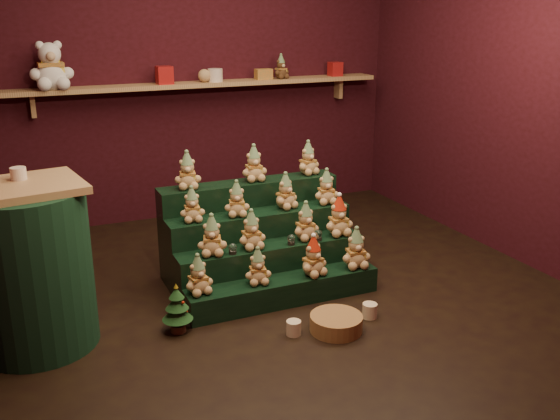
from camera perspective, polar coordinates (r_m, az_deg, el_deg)
name	(u,v)px	position (r m, az deg, el deg)	size (l,w,h in m)	color
ground	(282,288)	(4.66, 0.20, -7.18)	(4.00, 4.00, 0.00)	black
back_wall	(196,72)	(6.17, -7.68, 12.43)	(4.00, 0.10, 2.80)	black
front_wall	(497,166)	(2.55, 19.24, 3.81)	(4.00, 0.10, 2.80)	black
right_wall	(517,84)	(5.41, 20.85, 10.68)	(0.10, 4.00, 2.80)	black
back_shelf	(202,85)	(6.02, -7.16, 11.29)	(3.60, 0.26, 0.24)	tan
riser_tier_front	(284,291)	(4.41, 0.34, -7.38)	(1.40, 0.22, 0.18)	black
riser_tier_midfront	(271,267)	(4.56, -0.79, -5.27)	(1.40, 0.22, 0.36)	black
riser_tier_midback	(260,246)	(4.72, -1.83, -3.30)	(1.40, 0.22, 0.54)	black
riser_tier_back	(249,226)	(4.88, -2.81, -1.45)	(1.40, 0.22, 0.72)	black
teddy_0	(198,275)	(4.15, -7.50, -5.87)	(0.19, 0.17, 0.27)	tan
teddy_1	(258,266)	(4.26, -2.04, -5.14)	(0.18, 0.16, 0.25)	tan
teddy_2	(313,256)	(4.39, 3.06, -4.23)	(0.20, 0.18, 0.29)	tan
teddy_3	(356,248)	(4.55, 6.96, -3.46)	(0.21, 0.19, 0.30)	tan
teddy_4	(212,235)	(4.29, -6.24, -2.31)	(0.20, 0.18, 0.28)	tan
teddy_5	(251,230)	(4.38, -2.63, -1.81)	(0.20, 0.18, 0.28)	tan
teddy_6	(306,221)	(4.55, 2.36, -1.02)	(0.20, 0.18, 0.28)	tan
teddy_7	(339,216)	(4.65, 5.40, -0.52)	(0.21, 0.19, 0.30)	tan
teddy_8	(192,204)	(4.43, -8.06, 0.51)	(0.18, 0.16, 0.25)	tan
teddy_9	(237,199)	(4.51, -3.98, 1.02)	(0.18, 0.16, 0.26)	tan
teddy_10	(285,191)	(4.68, 0.50, 1.75)	(0.19, 0.17, 0.27)	tan
teddy_11	(326,187)	(4.80, 4.26, 2.13)	(0.19, 0.17, 0.27)	tan
teddy_12	(187,170)	(4.59, -8.47, 3.61)	(0.19, 0.17, 0.27)	tan
teddy_13	(254,163)	(4.75, -2.41, 4.29)	(0.20, 0.18, 0.27)	tan
teddy_14	(308,158)	(4.95, 2.58, 4.77)	(0.19, 0.17, 0.26)	tan
snow_globe_a	(233,249)	(4.32, -4.35, -3.54)	(0.06, 0.06, 0.08)	black
snow_globe_b	(291,240)	(4.48, 1.03, -2.71)	(0.06, 0.06, 0.08)	black
snow_globe_c	(318,235)	(4.57, 3.50, -2.29)	(0.06, 0.06, 0.08)	black
side_table	(31,267)	(4.02, -21.81, -4.90)	(0.75, 0.71, 1.03)	tan
table_ornament	(18,174)	(3.95, -22.81, 3.09)	(0.09, 0.09, 0.07)	beige
mini_christmas_tree	(177,308)	(4.06, -9.38, -8.87)	(0.20, 0.20, 0.34)	#422417
mug_left	(294,328)	(4.03, 1.26, -10.72)	(0.10, 0.10, 0.10)	beige
mug_right	(370,311)	(4.27, 8.20, -9.09)	(0.10, 0.10, 0.10)	beige
wicker_basket	(336,323)	(4.08, 5.16, -10.26)	(0.34, 0.34, 0.11)	olive
white_bear	(50,59)	(5.72, -20.29, 12.81)	(0.36, 0.32, 0.50)	white
brown_bear	(281,67)	(6.25, 0.09, 12.96)	(0.16, 0.15, 0.23)	#4B3119
gift_tin_red_a	(164,75)	(5.89, -10.53, 12.03)	(0.14, 0.14, 0.16)	#AE1B1A
gift_tin_cream	(215,75)	(6.02, -5.95, 12.16)	(0.14, 0.14, 0.12)	beige
gift_tin_red_b	(335,69)	(6.53, 5.07, 12.72)	(0.12, 0.12, 0.14)	#AE1B1A
shelf_plush_ball	(204,76)	(5.99, -6.92, 12.10)	(0.12, 0.12, 0.12)	tan
scarf_gift_box	(264,74)	(6.19, -1.52, 12.31)	(0.16, 0.10, 0.10)	orange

